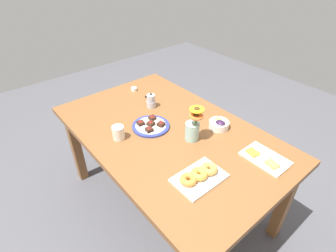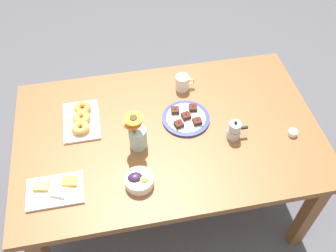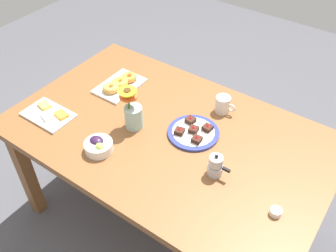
{
  "view_description": "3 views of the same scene",
  "coord_description": "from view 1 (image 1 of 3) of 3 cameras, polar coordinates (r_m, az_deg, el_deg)",
  "views": [
    {
      "loc": [
        -1.1,
        0.91,
        1.79
      ],
      "look_at": [
        0.0,
        0.0,
        0.78
      ],
      "focal_mm": 28.0,
      "sensor_mm": 36.0,
      "label": 1
    },
    {
      "loc": [
        -0.24,
        -1.23,
        2.26
      ],
      "look_at": [
        0.0,
        0.0,
        0.78
      ],
      "focal_mm": 40.0,
      "sensor_mm": 36.0,
      "label": 2
    },
    {
      "loc": [
        0.78,
        -1.11,
        2.02
      ],
      "look_at": [
        0.0,
        0.0,
        0.78
      ],
      "focal_mm": 40.0,
      "sensor_mm": 36.0,
      "label": 3
    }
  ],
  "objects": [
    {
      "name": "dining_table",
      "position": [
        1.82,
        0.0,
        -3.21
      ],
      "size": [
        1.6,
        1.0,
        0.74
      ],
      "color": "brown",
      "rests_on": "ground_plane"
    },
    {
      "name": "flower_vase",
      "position": [
        1.66,
        5.39,
        -0.63
      ],
      "size": [
        0.11,
        0.1,
        0.23
      ],
      "color": "#99C1B7",
      "rests_on": "dining_table"
    },
    {
      "name": "grape_bowl",
      "position": [
        1.82,
        11.06,
        0.4
      ],
      "size": [
        0.13,
        0.13,
        0.07
      ],
      "color": "white",
      "rests_on": "dining_table"
    },
    {
      "name": "croissant_platter",
      "position": [
        1.44,
        6.84,
        -10.68
      ],
      "size": [
        0.19,
        0.28,
        0.05
      ],
      "color": "white",
      "rests_on": "dining_table"
    },
    {
      "name": "dessert_plate",
      "position": [
        1.81,
        -3.75,
        0.08
      ],
      "size": [
        0.26,
        0.26,
        0.05
      ],
      "color": "navy",
      "rests_on": "dining_table"
    },
    {
      "name": "coffee_mug",
      "position": [
        1.71,
        -10.8,
        -1.37
      ],
      "size": [
        0.11,
        0.08,
        0.09
      ],
      "color": "silver",
      "rests_on": "dining_table"
    },
    {
      "name": "jam_cup_honey",
      "position": [
        2.28,
        -7.42,
        7.99
      ],
      "size": [
        0.05,
        0.05,
        0.03
      ],
      "color": "white",
      "rests_on": "dining_table"
    },
    {
      "name": "ground_plane",
      "position": [
        2.29,
        0.0,
        -16.12
      ],
      "size": [
        6.0,
        6.0,
        0.0
      ],
      "primitive_type": "plane",
      "color": "#4C4C51"
    },
    {
      "name": "cheese_platter",
      "position": [
        1.65,
        20.34,
        -6.53
      ],
      "size": [
        0.26,
        0.17,
        0.03
      ],
      "color": "white",
      "rests_on": "dining_table"
    },
    {
      "name": "moka_pot",
      "position": [
        2.01,
        -3.72,
        5.43
      ],
      "size": [
        0.11,
        0.07,
        0.12
      ],
      "color": "#B7B7BC",
      "rests_on": "dining_table"
    }
  ]
}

